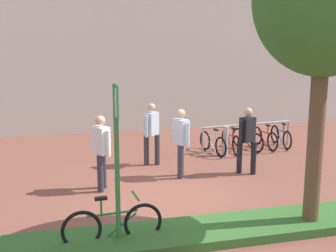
{
  "coord_description": "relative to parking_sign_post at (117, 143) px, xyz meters",
  "views": [
    {
      "loc": [
        -2.04,
        -8.39,
        3.25
      ],
      "look_at": [
        0.53,
        1.7,
        1.24
      ],
      "focal_mm": 44.66,
      "sensor_mm": 36.0,
      "label": 1
    }
  ],
  "objects": [
    {
      "name": "person_shirt_blue",
      "position": [
        0.0,
        2.83,
        -0.75
      ],
      "size": [
        0.41,
        0.53,
        1.72
      ],
      "color": "#2D2D38",
      "rests_on": "ground"
    },
    {
      "name": "ground_plane",
      "position": [
        1.25,
        2.01,
        -1.74
      ],
      "size": [
        60.0,
        60.0,
        0.0
      ],
      "primitive_type": "plane",
      "color": "brown"
    },
    {
      "name": "bike_rack_cluster",
      "position": [
        4.85,
        5.51,
        -1.39
      ],
      "size": [
        3.18,
        1.87,
        0.83
      ],
      "color": "#99999E",
      "rests_on": "ground"
    },
    {
      "name": "person_suited_dark",
      "position": [
        3.72,
        3.16,
        -0.75
      ],
      "size": [
        0.54,
        0.4,
        1.72
      ],
      "color": "black",
      "rests_on": "ground"
    },
    {
      "name": "bike_at_sign",
      "position": [
        -0.08,
        0.07,
        -1.39
      ],
      "size": [
        1.68,
        0.42,
        0.86
      ],
      "color": "black",
      "rests_on": "ground"
    },
    {
      "name": "person_casual_tan",
      "position": [
        1.53,
        4.55,
        -0.75
      ],
      "size": [
        0.45,
        0.46,
        1.72
      ],
      "color": "#2D2D38",
      "rests_on": "ground"
    },
    {
      "name": "person_shirt_white",
      "position": [
        2.0,
        3.32,
        -0.75
      ],
      "size": [
        0.38,
        0.57,
        1.72
      ],
      "color": "#2D2D38",
      "rests_on": "ground"
    },
    {
      "name": "parking_sign_post",
      "position": [
        0.0,
        0.0,
        0.0
      ],
      "size": [
        0.08,
        0.36,
        2.68
      ],
      "color": "#2D7238",
      "rests_on": "ground"
    },
    {
      "name": "planter_strip",
      "position": [
        1.35,
        0.0,
        -1.66
      ],
      "size": [
        7.0,
        1.1,
        0.16
      ],
      "primitive_type": "cube",
      "color": "#336028",
      "rests_on": "ground"
    },
    {
      "name": "bollard_steel",
      "position": [
        3.87,
        4.96,
        -1.29
      ],
      "size": [
        0.16,
        0.16,
        0.9
      ],
      "primitive_type": "cylinder",
      "color": "#ADADB2",
      "rests_on": "ground"
    }
  ]
}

